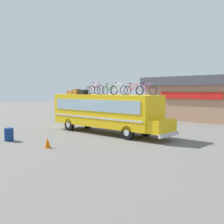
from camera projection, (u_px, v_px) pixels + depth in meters
ground_plane at (104, 133)px, 21.60m from camera, size 120.00×120.00×0.00m
bus at (105, 111)px, 21.35m from camera, size 10.80×2.45×3.02m
luggage_bag_1 at (72, 92)px, 24.03m from camera, size 0.73×0.55×0.33m
luggage_bag_2 at (77, 92)px, 23.50m from camera, size 0.48×0.50×0.46m
luggage_bag_3 at (83, 92)px, 22.91m from camera, size 0.65×0.56×0.39m
rooftop_bicycle_1 at (93, 90)px, 22.62m from camera, size 1.66×0.44×0.90m
rooftop_bicycle_2 at (96, 90)px, 21.52m from camera, size 1.74×0.44×0.97m
rooftop_bicycle_3 at (109, 90)px, 21.05m from camera, size 1.64×0.44×0.89m
rooftop_bicycle_4 at (119, 90)px, 20.15m from camera, size 1.69×0.44×0.92m
rooftop_bicycle_5 at (133, 90)px, 19.67m from camera, size 1.75×0.44×0.88m
rooftop_bicycle_6 at (146, 90)px, 19.01m from camera, size 1.73×0.44×0.87m
roadside_building at (209, 98)px, 32.40m from camera, size 12.59×10.42×4.89m
trash_bin at (9, 134)px, 18.19m from camera, size 0.59×0.59×0.86m
traffic_cone at (47, 143)px, 15.97m from camera, size 0.40×0.40×0.61m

